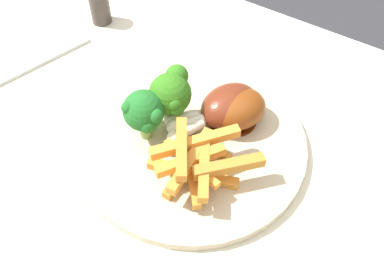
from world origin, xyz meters
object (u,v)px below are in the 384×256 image
(carrot_fries_pile, at_px, (196,161))
(chicken_drumstick_far, at_px, (232,110))
(broccoli_floret_middle, at_px, (145,111))
(pepper_shaker, at_px, (100,8))
(broccoli_floret_front, at_px, (171,94))
(chicken_drumstick_near, at_px, (227,108))
(dining_table, at_px, (140,198))
(chicken_drumstick_extra, at_px, (226,110))
(fork, at_px, (29,68))
(dinner_plate, at_px, (192,142))

(carrot_fries_pile, distance_m, chicken_drumstick_far, 0.09)
(broccoli_floret_middle, height_order, chicken_drumstick_far, broccoli_floret_middle)
(carrot_fries_pile, bearing_deg, pepper_shaker, -30.98)
(broccoli_floret_front, bearing_deg, broccoli_floret_middle, 71.67)
(chicken_drumstick_near, bearing_deg, dining_table, 49.77)
(chicken_drumstick_near, distance_m, pepper_shaker, 0.27)
(broccoli_floret_front, relative_size, chicken_drumstick_extra, 0.68)
(fork, relative_size, pepper_shaker, 4.07)
(broccoli_floret_middle, bearing_deg, broccoli_floret_front, -108.33)
(dining_table, distance_m, chicken_drumstick_near, 0.19)
(dinner_plate, xyz_separation_m, chicken_drumstick_near, (-0.02, -0.05, 0.03))
(dinner_plate, distance_m, chicken_drumstick_far, 0.06)
(chicken_drumstick_extra, bearing_deg, fork, 11.30)
(broccoli_floret_front, distance_m, broccoli_floret_middle, 0.04)
(chicken_drumstick_extra, xyz_separation_m, fork, (0.28, 0.06, -0.03))
(broccoli_floret_middle, distance_m, pepper_shaker, 0.25)
(broccoli_floret_front, relative_size, broccoli_floret_middle, 1.06)
(chicken_drumstick_near, height_order, chicken_drumstick_extra, chicken_drumstick_near)
(dinner_plate, distance_m, carrot_fries_pile, 0.06)
(pepper_shaker, bearing_deg, broccoli_floret_middle, 143.13)
(broccoli_floret_middle, relative_size, pepper_shaker, 1.41)
(fork, bearing_deg, dinner_plate, 108.39)
(broccoli_floret_front, distance_m, pepper_shaker, 0.24)
(dining_table, distance_m, fork, 0.24)
(chicken_drumstick_near, distance_m, fork, 0.29)
(broccoli_floret_middle, relative_size, chicken_drumstick_far, 0.56)
(dining_table, xyz_separation_m, dinner_plate, (-0.06, -0.04, 0.12))
(broccoli_floret_front, relative_size, pepper_shaker, 1.49)
(chicken_drumstick_extra, height_order, fork, chicken_drumstick_extra)
(broccoli_floret_middle, bearing_deg, dinner_plate, -155.26)
(carrot_fries_pile, relative_size, chicken_drumstick_extra, 1.13)
(chicken_drumstick_extra, bearing_deg, chicken_drumstick_near, -84.70)
(dining_table, xyz_separation_m, pepper_shaker, (0.19, -0.17, 0.14))
(broccoli_floret_front, xyz_separation_m, broccoli_floret_middle, (0.01, 0.03, -0.00))
(dining_table, distance_m, carrot_fries_pile, 0.17)
(broccoli_floret_front, height_order, chicken_drumstick_near, broccoli_floret_front)
(broccoli_floret_middle, bearing_deg, dining_table, 62.26)
(chicken_drumstick_extra, bearing_deg, pepper_shaker, -17.25)
(broccoli_floret_front, distance_m, chicken_drumstick_far, 0.07)
(dinner_plate, distance_m, pepper_shaker, 0.28)
(dining_table, distance_m, broccoli_floret_front, 0.18)
(carrot_fries_pile, distance_m, chicken_drumstick_extra, 0.08)
(broccoli_floret_middle, xyz_separation_m, chicken_drumstick_extra, (-0.07, -0.07, -0.02))
(dinner_plate, height_order, broccoli_floret_front, broccoli_floret_front)
(pepper_shaker, bearing_deg, broccoli_floret_front, 151.39)
(chicken_drumstick_far, xyz_separation_m, fork, (0.28, 0.06, -0.03))
(pepper_shaker, bearing_deg, chicken_drumstick_extra, 162.75)
(pepper_shaker, bearing_deg, chicken_drumstick_near, 163.22)
(carrot_fries_pile, bearing_deg, chicken_drumstick_near, -82.41)
(carrot_fries_pile, distance_m, chicken_drumstick_near, 0.09)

